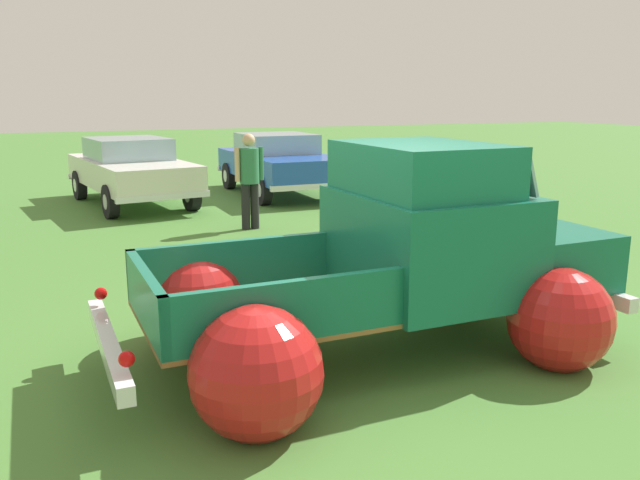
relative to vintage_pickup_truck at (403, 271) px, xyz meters
name	(u,v)px	position (x,y,z in m)	size (l,w,h in m)	color
ground_plane	(364,354)	(-0.39, -0.01, -0.76)	(80.00, 80.00, 0.00)	#477A33
vintage_pickup_truck	(403,271)	(0.00, 0.00, 0.00)	(4.65, 2.81, 1.96)	black
show_car_0	(131,169)	(-1.20, 9.47, 0.02)	(2.43, 4.53, 1.43)	black
show_car_1	(278,161)	(2.24, 9.67, 0.03)	(1.94, 4.28, 1.43)	black
spectator_0	(249,175)	(0.37, 5.93, 0.20)	(0.53, 0.36, 1.68)	black
lane_cone_0	(440,238)	(2.24, 2.75, -0.45)	(0.36, 0.36, 0.63)	black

